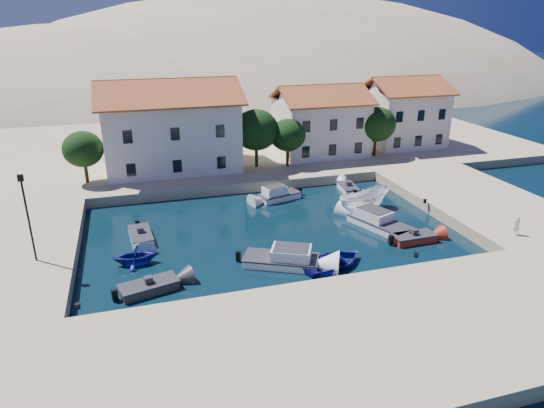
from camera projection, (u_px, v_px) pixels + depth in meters
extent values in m
plane|color=black|center=(313.00, 293.00, 31.50)|extent=(400.00, 400.00, 0.00)
cube|color=tan|center=(354.00, 342.00, 25.96)|extent=(52.00, 12.00, 1.00)
cube|color=tan|center=(478.00, 202.00, 45.75)|extent=(11.00, 20.00, 1.00)
cube|color=tan|center=(19.00, 257.00, 35.17)|extent=(8.00, 20.00, 1.00)
cube|color=tan|center=(226.00, 145.00, 65.83)|extent=(80.00, 36.00, 1.00)
ellipsoid|color=tan|center=(134.00, 159.00, 134.35)|extent=(198.00, 126.00, 72.00)
ellipsoid|color=tan|center=(269.00, 148.00, 166.07)|extent=(220.00, 176.00, 99.00)
cube|color=white|center=(171.00, 134.00, 53.22)|extent=(14.00, 9.00, 7.50)
pyramid|color=brown|center=(168.00, 89.00, 51.47)|extent=(14.70, 9.45, 2.20)
cube|color=white|center=(320.00, 127.00, 59.11)|extent=(10.00, 8.00, 6.50)
pyramid|color=brown|center=(321.00, 93.00, 57.62)|extent=(10.50, 8.40, 1.80)
cube|color=white|center=(403.00, 118.00, 63.13)|extent=(9.00, 8.00, 7.00)
pyramid|color=brown|center=(406.00, 84.00, 61.54)|extent=(9.45, 8.40, 1.80)
cylinder|color=#382314|center=(86.00, 171.00, 49.02)|extent=(0.36, 0.36, 2.50)
ellipsoid|color=black|center=(83.00, 149.00, 48.22)|extent=(4.00, 4.00, 3.60)
cylinder|color=#382314|center=(256.00, 154.00, 54.20)|extent=(0.36, 0.36, 3.00)
ellipsoid|color=black|center=(256.00, 130.00, 53.23)|extent=(5.00, 5.00, 4.50)
cylinder|color=#382314|center=(287.00, 155.00, 54.78)|extent=(0.36, 0.36, 2.50)
ellipsoid|color=black|center=(288.00, 135.00, 53.97)|extent=(4.00, 4.00, 3.60)
cylinder|color=#382314|center=(375.00, 144.00, 58.71)|extent=(0.36, 0.36, 2.75)
ellipsoid|color=black|center=(376.00, 124.00, 57.82)|extent=(4.60, 4.60, 4.14)
cylinder|color=black|center=(29.00, 220.00, 32.53)|extent=(0.14, 0.14, 6.00)
cube|color=black|center=(20.00, 178.00, 31.45)|extent=(0.35, 0.25, 0.45)
cylinder|color=black|center=(78.00, 306.00, 27.97)|extent=(0.36, 0.36, 0.30)
cylinder|color=black|center=(416.00, 255.00, 33.94)|extent=(0.36, 0.36, 0.30)
cylinder|color=black|center=(425.00, 201.00, 43.96)|extent=(0.36, 0.36, 0.30)
cube|color=#303035|center=(149.00, 288.00, 31.62)|extent=(3.98, 2.51, 0.90)
cube|color=#303035|center=(149.00, 283.00, 31.51)|extent=(4.07, 2.57, 0.10)
cube|color=#303035|center=(148.00, 280.00, 31.43)|extent=(0.61, 0.61, 0.50)
cube|color=white|center=(281.00, 261.00, 35.03)|extent=(5.69, 4.32, 0.90)
cube|color=#303035|center=(281.00, 257.00, 34.91)|extent=(5.82, 4.42, 0.10)
cube|color=white|center=(281.00, 253.00, 34.77)|extent=(3.33, 2.93, 0.90)
imported|color=navy|center=(333.00, 266.00, 34.85)|extent=(5.91, 5.01, 1.04)
cube|color=maroon|center=(413.00, 239.00, 38.66)|extent=(3.46, 1.61, 0.90)
cube|color=#303035|center=(414.00, 235.00, 38.54)|extent=(3.54, 1.65, 0.10)
cube|color=#303035|center=(414.00, 232.00, 38.47)|extent=(0.51, 0.51, 0.50)
cube|color=white|center=(380.00, 225.00, 41.20)|extent=(4.08, 6.00, 0.90)
cube|color=#303035|center=(380.00, 221.00, 41.08)|extent=(4.17, 6.14, 0.10)
cube|color=white|center=(380.00, 217.00, 40.95)|extent=(2.84, 3.43, 0.90)
imported|color=white|center=(363.00, 210.00, 45.09)|extent=(5.82, 3.24, 2.12)
cube|color=white|center=(348.00, 189.00, 49.89)|extent=(1.87, 3.32, 0.90)
cube|color=#303035|center=(349.00, 186.00, 49.77)|extent=(1.91, 3.39, 0.10)
cube|color=#303035|center=(349.00, 184.00, 49.69)|extent=(0.56, 0.56, 0.50)
imported|color=navy|center=(136.00, 264.00, 35.23)|extent=(3.23, 2.81, 1.65)
cube|color=white|center=(141.00, 236.00, 39.04)|extent=(1.90, 3.74, 0.90)
cube|color=#303035|center=(141.00, 233.00, 38.92)|extent=(1.94, 3.83, 0.10)
cube|color=#303035|center=(140.00, 230.00, 38.84)|extent=(0.54, 0.54, 0.50)
cube|color=white|center=(279.00, 197.00, 47.68)|extent=(4.36, 2.73, 0.90)
cube|color=#303035|center=(279.00, 194.00, 47.56)|extent=(4.46, 2.79, 0.10)
cube|color=white|center=(279.00, 190.00, 47.43)|extent=(2.45, 1.97, 0.90)
imported|color=white|center=(516.00, 225.00, 37.31)|extent=(0.59, 0.40, 1.57)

